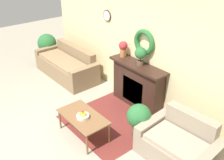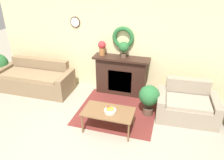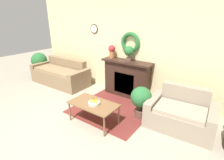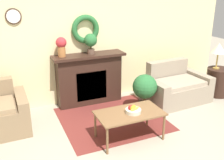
{
  "view_description": "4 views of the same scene",
  "coord_description": "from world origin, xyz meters",
  "views": [
    {
      "loc": [
        3.71,
        -1.52,
        3.4
      ],
      "look_at": [
        0.14,
        1.41,
        0.92
      ],
      "focal_mm": 42.0,
      "sensor_mm": 36.0,
      "label": 1
    },
    {
      "loc": [
        1.33,
        -2.86,
        3.01
      ],
      "look_at": [
        0.16,
        1.15,
        0.89
      ],
      "focal_mm": 35.0,
      "sensor_mm": 36.0,
      "label": 2
    },
    {
      "loc": [
        2.45,
        -1.81,
        2.21
      ],
      "look_at": [
        0.27,
        1.24,
        0.79
      ],
      "focal_mm": 28.0,
      "sensor_mm": 36.0,
      "label": 3
    },
    {
      "loc": [
        -1.45,
        -2.61,
        2.3
      ],
      "look_at": [
        0.26,
        1.34,
        0.75
      ],
      "focal_mm": 42.0,
      "sensor_mm": 36.0,
      "label": 4
    }
  ],
  "objects": [
    {
      "name": "ground_plane",
      "position": [
        0.0,
        0.0,
        0.0
      ],
      "size": [
        16.0,
        16.0,
        0.0
      ],
      "primitive_type": "plane",
      "color": "#9E937F"
    },
    {
      "name": "floor_rug",
      "position": [
        0.24,
        1.32,
        0.0
      ],
      "size": [
        1.8,
        1.68,
        0.01
      ],
      "color": "maroon",
      "rests_on": "ground_plane"
    },
    {
      "name": "wall_back",
      "position": [
        0.0,
        2.38,
        1.36
      ],
      "size": [
        6.8,
        0.17,
        2.7
      ],
      "color": "beige",
      "rests_on": "ground_plane"
    },
    {
      "name": "fireplace",
      "position": [
        0.12,
        2.18,
        0.52
      ],
      "size": [
        1.44,
        0.41,
        1.03
      ],
      "color": "#331E16",
      "rests_on": "ground_plane"
    },
    {
      "name": "couch_left",
      "position": [
        -2.18,
        1.7,
        0.3
      ],
      "size": [
        2.03,
        0.87,
        0.81
      ],
      "rotation": [
        0.0,
        0.0,
        0.01
      ],
      "color": "#846B4C",
      "rests_on": "ground_plane"
    },
    {
      "name": "loveseat_right",
      "position": [
        1.79,
        1.55,
        0.29
      ],
      "size": [
        1.35,
        0.93,
        0.81
      ],
      "rotation": [
        0.0,
        0.0,
        0.06
      ],
      "color": "gray",
      "rests_on": "ground_plane"
    },
    {
      "name": "coffee_table",
      "position": [
        0.24,
        0.61,
        0.42
      ],
      "size": [
        1.04,
        0.58,
        0.46
      ],
      "color": "brown",
      "rests_on": "ground_plane"
    },
    {
      "name": "fruit_bowl",
      "position": [
        0.29,
        0.58,
        0.51
      ],
      "size": [
        0.24,
        0.24,
        0.12
      ],
      "color": "beige",
      "rests_on": "coffee_table"
    },
    {
      "name": "vase_on_mantel_left",
      "position": [
        -0.4,
        2.18,
        1.25
      ],
      "size": [
        0.2,
        0.2,
        0.37
      ],
      "color": "#AD6B38",
      "rests_on": "fireplace"
    },
    {
      "name": "potted_plant_on_mantel",
      "position": [
        0.17,
        2.16,
        1.28
      ],
      "size": [
        0.25,
        0.25,
        0.4
      ],
      "color": "brown",
      "rests_on": "fireplace"
    },
    {
      "name": "potted_plant_floor_by_couch",
      "position": [
        -3.41,
        1.75,
        0.58
      ],
      "size": [
        0.57,
        0.57,
        0.89
      ],
      "color": "brown",
      "rests_on": "ground_plane"
    },
    {
      "name": "potted_plant_floor_by_loveseat",
      "position": [
        0.96,
        1.39,
        0.46
      ],
      "size": [
        0.47,
        0.47,
        0.73
      ],
      "color": "brown",
      "rests_on": "ground_plane"
    }
  ]
}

